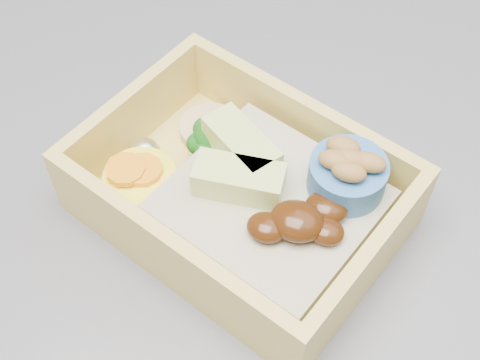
% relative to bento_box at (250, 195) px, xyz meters
% --- Properties ---
extents(bento_box, '(0.23, 0.20, 0.07)m').
position_rel_bento_box_xyz_m(bento_box, '(0.00, 0.00, 0.00)').
color(bento_box, '#DBC05A').
rests_on(bento_box, island).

